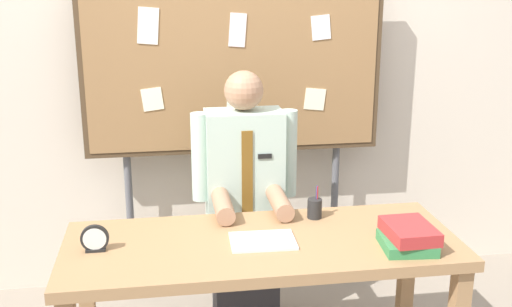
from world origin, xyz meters
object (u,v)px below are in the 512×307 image
object	(u,v)px
bulletin_board	(234,70)
book_stack	(408,236)
open_notebook	(263,241)
desk_clock	(95,239)
person	(245,213)
pen_holder	(315,208)
desk	(262,260)

from	to	relation	value
bulletin_board	book_stack	bearing A→B (deg)	-62.38
open_notebook	desk_clock	distance (m)	0.72
open_notebook	desk_clock	world-z (taller)	desk_clock
person	bulletin_board	distance (m)	0.82
person	pen_holder	bearing A→B (deg)	-49.77
desk	book_stack	bearing A→B (deg)	-15.55
desk	book_stack	size ratio (longest dim) A/B	6.68
book_stack	pen_holder	world-z (taller)	pen_holder
open_notebook	book_stack	bearing A→B (deg)	-13.77
person	book_stack	distance (m)	0.96
bulletin_board	open_notebook	bearing A→B (deg)	-90.02
bulletin_board	pen_holder	distance (m)	0.99
desk	desk_clock	size ratio (longest dim) A/B	14.69
pen_holder	desk_clock	bearing A→B (deg)	-167.80
person	open_notebook	distance (m)	0.60
bulletin_board	book_stack	distance (m)	1.42
desk	open_notebook	size ratio (longest dim) A/B	6.13
desk	open_notebook	xyz separation A→B (m)	(-0.00, -0.02, 0.10)
desk	bulletin_board	bearing A→B (deg)	90.00
desk_clock	desk	bearing A→B (deg)	-0.22
desk	pen_holder	xyz separation A→B (m)	(0.29, 0.22, 0.14)
open_notebook	bulletin_board	bearing A→B (deg)	89.98
bulletin_board	book_stack	size ratio (longest dim) A/B	7.20
book_stack	open_notebook	bearing A→B (deg)	166.23
book_stack	desk	bearing A→B (deg)	164.45
person	bulletin_board	bearing A→B (deg)	90.01
desk	bulletin_board	size ratio (longest dim) A/B	0.93
bulletin_board	desk_clock	distance (m)	1.34
bulletin_board	open_notebook	size ratio (longest dim) A/B	6.61
book_stack	pen_holder	bearing A→B (deg)	128.89
open_notebook	desk_clock	xyz separation A→B (m)	(-0.72, 0.02, 0.05)
person	book_stack	size ratio (longest dim) A/B	5.44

